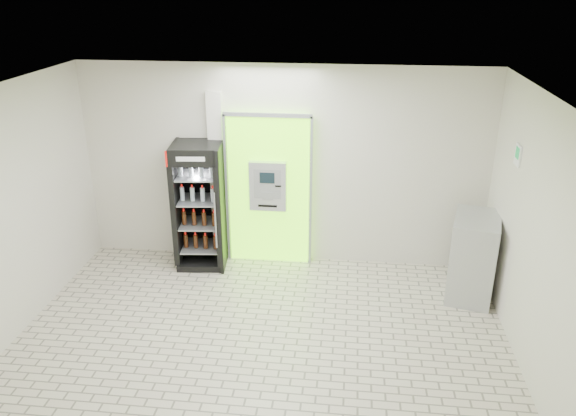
# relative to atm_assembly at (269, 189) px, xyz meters

# --- Properties ---
(ground) EXTENTS (6.00, 6.00, 0.00)m
(ground) POSITION_rel_atm_assembly_xyz_m (0.20, -2.41, -1.17)
(ground) COLOR #BEB69D
(ground) RESTS_ON ground
(room_shell) EXTENTS (6.00, 6.00, 6.00)m
(room_shell) POSITION_rel_atm_assembly_xyz_m (0.20, -2.41, 0.67)
(room_shell) COLOR beige
(room_shell) RESTS_ON ground
(atm_assembly) EXTENTS (1.30, 0.24, 2.33)m
(atm_assembly) POSITION_rel_atm_assembly_xyz_m (0.00, 0.00, 0.00)
(atm_assembly) COLOR #72EE13
(atm_assembly) RESTS_ON ground
(pillar) EXTENTS (0.22, 0.11, 2.60)m
(pillar) POSITION_rel_atm_assembly_xyz_m (-0.78, 0.04, 0.13)
(pillar) COLOR silver
(pillar) RESTS_ON ground
(beverage_cooler) EXTENTS (0.78, 0.72, 1.90)m
(beverage_cooler) POSITION_rel_atm_assembly_xyz_m (-1.00, -0.23, -0.26)
(beverage_cooler) COLOR black
(beverage_cooler) RESTS_ON ground
(steel_cabinet) EXTENTS (0.77, 0.98, 1.16)m
(steel_cabinet) POSITION_rel_atm_assembly_xyz_m (2.90, -0.73, -0.59)
(steel_cabinet) COLOR #ADB0B5
(steel_cabinet) RESTS_ON ground
(exit_sign) EXTENTS (0.02, 0.22, 0.26)m
(exit_sign) POSITION_rel_atm_assembly_xyz_m (3.19, -1.01, 0.95)
(exit_sign) COLOR white
(exit_sign) RESTS_ON room_shell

